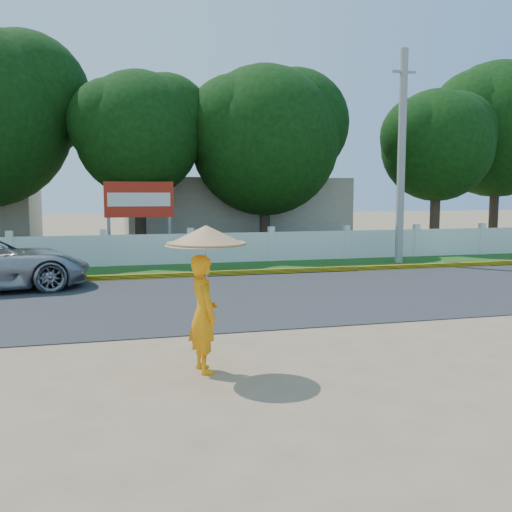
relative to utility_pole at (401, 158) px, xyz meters
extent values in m
plane|color=#9E8460|center=(-7.34, -9.55, -3.78)|extent=(120.00, 120.00, 0.00)
cube|color=#38383A|center=(-7.34, -5.05, -3.77)|extent=(60.00, 7.00, 0.02)
cube|color=#2D601E|center=(-7.34, 0.20, -3.76)|extent=(60.00, 3.50, 0.03)
cube|color=yellow|center=(-7.34, -1.50, -3.70)|extent=(40.00, 0.18, 0.16)
cube|color=silver|center=(-7.34, 1.65, -3.23)|extent=(40.00, 0.10, 1.10)
cube|color=#B7AD99|center=(-4.34, 8.45, -2.18)|extent=(10.00, 6.00, 3.20)
cylinder|color=gray|center=(0.00, 0.00, 0.00)|extent=(0.28, 0.28, 7.56)
imported|color=orange|center=(-8.92, -10.59, -2.93)|extent=(0.50, 0.67, 1.70)
cylinder|color=#9B9CA1|center=(-8.87, -10.59, -2.28)|extent=(0.02, 0.02, 1.10)
cone|color=tan|center=(-8.87, -10.59, -1.81)|extent=(1.16, 1.16, 0.28)
cylinder|color=gray|center=(-10.14, 2.75, -2.78)|extent=(0.12, 0.12, 2.00)
cylinder|color=gray|center=(-7.94, 2.75, -2.78)|extent=(0.12, 0.12, 2.00)
cube|color=#B52213|center=(-9.04, 2.75, -1.48)|extent=(2.50, 0.12, 1.30)
cube|color=silver|center=(-9.04, 2.69, -1.48)|extent=(2.25, 0.02, 0.49)
cylinder|color=#473828|center=(3.97, 4.06, -2.15)|extent=(0.44, 0.44, 3.26)
sphere|color=#103A0D|center=(3.97, 4.06, 0.83)|extent=(4.89, 4.89, 4.89)
cylinder|color=#473828|center=(8.23, 5.66, -1.89)|extent=(0.44, 0.44, 3.78)
sphere|color=#103A0D|center=(8.23, 5.66, 1.79)|extent=(6.49, 6.49, 6.49)
cylinder|color=#473828|center=(-3.77, 4.57, -2.29)|extent=(0.44, 0.44, 2.98)
sphere|color=#103A0D|center=(-3.77, 4.57, 0.90)|extent=(6.17, 6.17, 6.17)
cylinder|color=#473828|center=(-8.91, 4.42, -2.05)|extent=(0.44, 0.44, 3.46)
sphere|color=#103A0D|center=(-8.91, 4.42, 1.02)|extent=(4.88, 4.88, 4.88)
camera|label=1|loc=(-10.23, -18.52, -1.20)|focal=40.00mm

